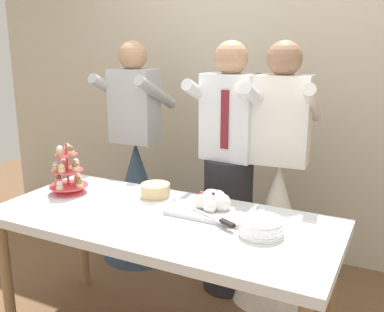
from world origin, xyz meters
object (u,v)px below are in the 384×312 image
Objects in this scene: person_guest at (137,185)px; main_cake_tray at (212,204)px; dessert_table at (162,230)px; plate_stack at (261,227)px; round_cake at (155,192)px; cupcake_stand at (68,174)px; person_groom at (229,184)px; person_bride at (277,214)px.

main_cake_tray is at bearing -36.12° from person_guest.
dessert_table is 8.35× the size of plate_stack.
cupcake_stand is at bearing -163.15° from round_cake.
plate_stack is 0.13× the size of person_groom.
dessert_table is 0.31m from round_cake.
dessert_table is 1.08× the size of person_groom.
plate_stack is at bearing 1.82° from dessert_table.
plate_stack is 0.90× the size of round_cake.
main_cake_tray is 1.19m from person_guest.
dessert_table is at bearing -52.39° from round_cake.
person_bride is 1.00× the size of person_guest.
main_cake_tray is 0.66m from person_bride.
cupcake_stand is at bearing 173.96° from dessert_table.
main_cake_tray is at bearing 6.91° from cupcake_stand.
person_bride is (1.08, 0.70, -0.31)m from cupcake_stand.
plate_stack is at bearing -57.65° from person_groom.
plate_stack is 0.73m from round_cake.
main_cake_tray is 0.38m from round_cake.
main_cake_tray is at bearing -76.79° from person_groom.
person_guest is (-1.26, 0.85, -0.23)m from plate_stack.
dessert_table is at bearing -95.84° from person_groom.
plate_stack is (1.21, -0.06, -0.08)m from cupcake_stand.
person_groom is 0.84m from person_guest.
person_groom is 1.00× the size of person_bride.
person_guest is at bearing 93.76° from cupcake_stand.
person_groom is (0.25, 0.50, -0.07)m from round_cake.
round_cake is 0.82m from person_bride.
person_bride is (0.32, 0.04, -0.16)m from person_groom.
plate_stack is at bearing -26.78° from main_cake_tray.
person_guest is at bearing 146.09° from plate_stack.
person_guest is (-0.05, 0.79, -0.31)m from cupcake_stand.
person_groom and person_bride have the same top height.
round_cake is at bearing 16.85° from cupcake_stand.
person_bride reaches higher than main_cake_tray.
round_cake is 0.57m from person_groom.
person_groom is at bearing -9.44° from person_guest.
cupcake_stand is at bearing 177.37° from plate_stack.
cupcake_stand is 0.18× the size of person_bride.
person_guest is at bearing 143.88° from main_cake_tray.
dessert_table is at bearing -178.18° from plate_stack.
person_guest reaches higher than plate_stack.
cupcake_stand is 1.02m from person_groom.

